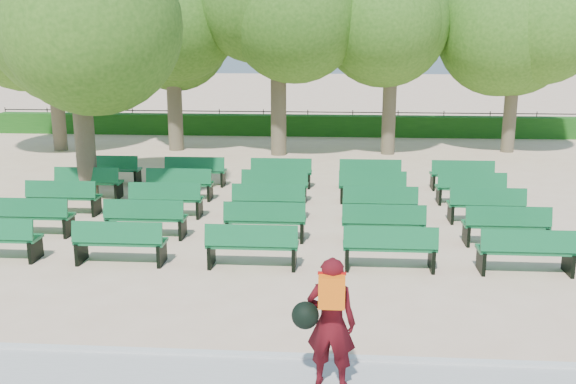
# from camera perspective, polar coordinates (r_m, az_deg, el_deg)

# --- Properties ---
(ground) EXTENTS (120.00, 120.00, 0.00)m
(ground) POSITION_cam_1_polar(r_m,az_deg,el_deg) (15.04, -4.31, -3.08)
(ground) COLOR beige
(curb) EXTENTS (30.00, 0.12, 0.10)m
(curb) POSITION_cam_1_polar(r_m,az_deg,el_deg) (9.33, -10.00, -13.97)
(curb) COLOR silver
(curb) RESTS_ON ground
(hedge) EXTENTS (26.00, 0.70, 0.90)m
(hedge) POSITION_cam_1_polar(r_m,az_deg,el_deg) (28.59, -0.28, 5.96)
(hedge) COLOR #1D5816
(hedge) RESTS_ON ground
(fence) EXTENTS (26.00, 0.10, 1.02)m
(fence) POSITION_cam_1_polar(r_m,az_deg,el_deg) (29.04, -0.22, 5.19)
(fence) COLOR black
(fence) RESTS_ON ground
(tree_line) EXTENTS (21.80, 6.80, 7.04)m
(tree_line) POSITION_cam_1_polar(r_m,az_deg,el_deg) (24.72, -0.98, 3.66)
(tree_line) COLOR #3D701E
(tree_line) RESTS_ON ground
(bench_array) EXTENTS (1.77, 0.57, 1.11)m
(bench_array) POSITION_cam_1_polar(r_m,az_deg,el_deg) (15.67, -1.54, -2.01)
(bench_array) COLOR #116434
(bench_array) RESTS_ON ground
(tree_among) EXTENTS (4.58, 4.58, 6.17)m
(tree_among) POSITION_cam_1_polar(r_m,az_deg,el_deg) (17.89, -18.19, 12.27)
(tree_among) COLOR brown
(tree_among) RESTS_ON ground
(person) EXTENTS (0.83, 0.53, 1.70)m
(person) POSITION_cam_1_polar(r_m,az_deg,el_deg) (8.06, 3.67, -11.36)
(person) COLOR #480A10
(person) RESTS_ON ground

